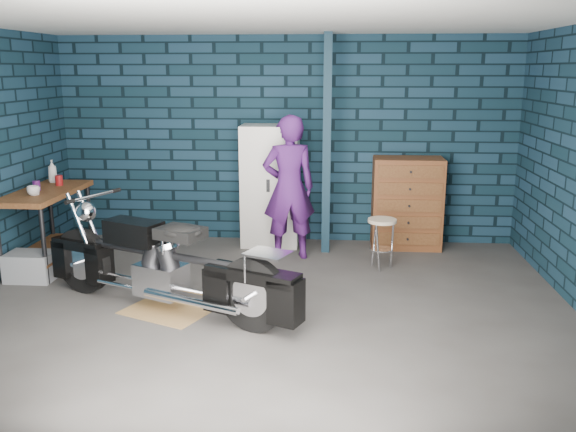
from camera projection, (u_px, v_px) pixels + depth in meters
name	position (u px, v px, depth m)	size (l,w,h in m)	color
ground	(265.00, 308.00, 5.94)	(6.00, 6.00, 0.00)	#4C4A47
room_walls	(270.00, 107.00, 6.03)	(6.02, 5.01, 2.71)	#0D232E
support_post	(327.00, 146.00, 7.47)	(0.10, 0.10, 2.70)	#112837
workbench	(48.00, 229.00, 7.12)	(0.60, 1.40, 0.91)	brown
drip_mat	(168.00, 310.00, 5.88)	(0.79, 0.59, 0.01)	olive
motorcycle	(165.00, 258.00, 5.75)	(2.43, 0.66, 1.07)	black
person	(289.00, 188.00, 7.33)	(0.64, 0.42, 1.75)	#4E1C69
storage_bin	(31.00, 266.00, 6.70)	(0.50, 0.36, 0.31)	gray
locker	(270.00, 186.00, 7.93)	(0.73, 0.52, 1.57)	silver
tool_chest	(407.00, 203.00, 7.84)	(0.88, 0.49, 1.17)	brown
shop_stool	(381.00, 244.00, 7.04)	(0.33, 0.33, 0.60)	beige
cup_a	(33.00, 191.00, 6.72)	(0.13, 0.13, 0.11)	beige
cup_b	(36.00, 191.00, 6.74)	(0.09, 0.09, 0.09)	beige
mug_purple	(37.00, 186.00, 6.98)	(0.08, 0.08, 0.11)	#4E175D
mug_red	(59.00, 180.00, 7.30)	(0.09, 0.09, 0.12)	maroon
bottle	(52.00, 171.00, 7.47)	(0.11, 0.11, 0.28)	gray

